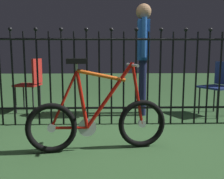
# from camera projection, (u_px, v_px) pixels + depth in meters

# --- Properties ---
(ground_plane) EXTENTS (20.00, 20.00, 0.00)m
(ground_plane) POSITION_uv_depth(u_px,v_px,m) (126.00, 142.00, 2.72)
(ground_plane) COLOR #30542D
(iron_fence) EXTENTS (4.30, 0.07, 1.37)m
(iron_fence) POSITION_uv_depth(u_px,v_px,m) (117.00, 74.00, 3.35)
(iron_fence) COLOR black
(iron_fence) RESTS_ON ground
(bicycle) EXTENTS (1.39, 0.40, 0.91)m
(bicycle) POSITION_uv_depth(u_px,v_px,m) (98.00, 120.00, 2.47)
(bicycle) COLOR black
(bicycle) RESTS_ON ground
(chair_red) EXTENTS (0.42, 0.41, 0.88)m
(chair_red) POSITION_uv_depth(u_px,v_px,m) (32.00, 80.00, 4.11)
(chair_red) COLOR black
(chair_red) RESTS_ON ground
(chair_navy) EXTENTS (0.58, 0.58, 0.84)m
(chair_navy) POSITION_uv_depth(u_px,v_px,m) (220.00, 83.00, 3.92)
(chair_navy) COLOR black
(chair_navy) RESTS_ON ground
(person_visitor) EXTENTS (0.23, 0.47, 1.71)m
(person_visitor) POSITION_uv_depth(u_px,v_px,m) (143.00, 49.00, 3.88)
(person_visitor) COLOR #191E3F
(person_visitor) RESTS_ON ground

